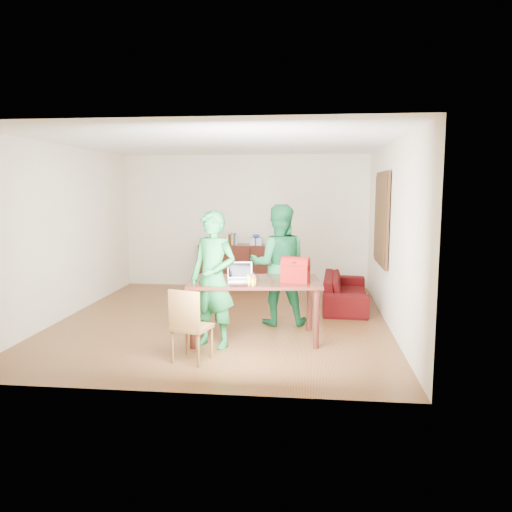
# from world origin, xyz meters

# --- Properties ---
(room) EXTENTS (5.20, 5.70, 2.90)m
(room) POSITION_xyz_m (0.01, 0.13, 1.31)
(room) COLOR #431F10
(room) RESTS_ON ground
(table) EXTENTS (1.83, 1.16, 0.81)m
(table) POSITION_xyz_m (0.59, -0.88, 0.71)
(table) COLOR black
(table) RESTS_ON ground
(chair) EXTENTS (0.49, 0.48, 0.88)m
(chair) POSITION_xyz_m (-0.05, -1.83, 0.26)
(chair) COLOR brown
(chair) RESTS_ON ground
(person_near) EXTENTS (0.75, 0.63, 1.76)m
(person_near) POSITION_xyz_m (0.10, -1.24, 0.88)
(person_near) COLOR #155F29
(person_near) RESTS_ON ground
(person_far) EXTENTS (0.93, 0.75, 1.80)m
(person_far) POSITION_xyz_m (0.86, -0.06, 0.90)
(person_far) COLOR #155F31
(person_far) RESTS_ON ground
(laptop) EXTENTS (0.37, 0.29, 0.24)m
(laptop) POSITION_xyz_m (0.41, -0.96, 0.86)
(laptop) COLOR white
(laptop) RESTS_ON table
(bananas) EXTENTS (0.17, 0.14, 0.06)m
(bananas) POSITION_xyz_m (0.60, -1.29, 0.84)
(bananas) COLOR gold
(bananas) RESTS_ON table
(bottle) EXTENTS (0.06, 0.06, 0.17)m
(bottle) POSITION_xyz_m (0.62, -1.29, 0.90)
(bottle) COLOR brown
(bottle) RESTS_ON table
(red_bag) EXTENTS (0.39, 0.27, 0.26)m
(red_bag) POSITION_xyz_m (1.14, -0.96, 0.94)
(red_bag) COLOR maroon
(red_bag) RESTS_ON table
(sofa) EXTENTS (0.84, 1.91, 0.55)m
(sofa) POSITION_xyz_m (1.95, 1.16, 0.27)
(sofa) COLOR #3A0711
(sofa) RESTS_ON ground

